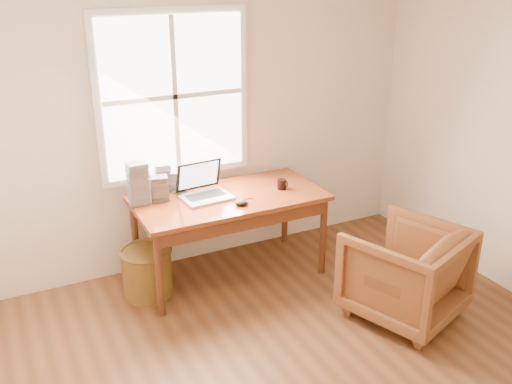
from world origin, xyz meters
TOP-DOWN VIEW (x-y plane):
  - room_shell at (-0.02, 0.16)m, footprint 4.04×4.54m
  - desk at (0.00, 1.80)m, footprint 1.60×0.80m
  - armchair at (0.96, 0.64)m, footprint 1.02×1.03m
  - wicker_stool at (-0.75, 1.80)m, footprint 0.44×0.44m
  - laptop at (-0.19, 1.83)m, footprint 0.39×0.40m
  - mouse at (0.01, 1.57)m, footprint 0.13×0.10m
  - coffee_mug at (0.48, 1.74)m, footprint 0.09×0.09m
  - cd_stack_a at (-0.46, 2.15)m, footprint 0.14×0.12m
  - cd_stack_b at (-0.54, 1.97)m, footprint 0.15×0.14m
  - cd_stack_c at (-0.72, 1.98)m, footprint 0.16×0.14m
  - cd_stack_d at (-0.33, 2.10)m, footprint 0.18×0.16m

SIDE VIEW (x-z plane):
  - wicker_stool at x=-0.75m, z-range 0.00..0.40m
  - armchair at x=0.96m, z-range 0.00..0.73m
  - desk at x=0.00m, z-range 0.71..0.75m
  - mouse at x=0.01m, z-range 0.75..0.79m
  - coffee_mug at x=0.48m, z-range 0.75..0.84m
  - cd_stack_d at x=-0.33m, z-range 0.75..0.93m
  - cd_stack_b at x=-0.54m, z-range 0.75..0.96m
  - cd_stack_a at x=-0.46m, z-range 0.75..1.00m
  - laptop at x=-0.19m, z-range 0.75..1.02m
  - cd_stack_c at x=-0.72m, z-range 0.75..1.10m
  - room_shell at x=-0.02m, z-range 0.00..2.64m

